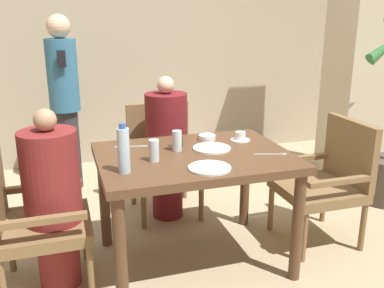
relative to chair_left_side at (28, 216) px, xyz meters
The scene contains 21 objects.
ground_plane 1.09m from the chair_left_side, ahead, with size 16.00×16.00×0.00m, color tan.
wall_back 2.62m from the chair_left_side, 66.27° to the left, with size 8.00×0.06×2.80m.
pillar_stone 3.29m from the chair_left_side, 20.11° to the left, with size 0.47×0.47×2.70m.
dining_table 1.00m from the chair_left_side, ahead, with size 1.17×0.87×0.74m.
chair_left_side is the anchor object (origin of this frame).
diner_in_left_chair 0.16m from the chair_left_side, ahead, with size 0.32×0.32×1.08m.
chair_far_side 1.29m from the chair_left_side, 40.32° to the left, with size 0.52×0.52×0.87m.
diner_in_far_chair 1.21m from the chair_left_side, 35.20° to the left, with size 0.32×0.32×1.12m.
chair_right_side 1.97m from the chair_left_side, ahead, with size 0.52×0.52×0.87m.
standing_host 1.61m from the chair_left_side, 80.07° to the left, with size 0.27×0.30×1.56m.
plate_main_left 1.16m from the chair_left_side, ahead, with size 0.24×0.24×0.01m.
plate_main_right 1.06m from the chair_left_side, 15.94° to the right, with size 0.24×0.24×0.01m.
teacup_with_saucer 1.41m from the chair_left_side, ahead, with size 0.13×0.13×0.06m.
bowl_small 1.23m from the chair_left_side, 12.81° to the left, with size 0.11×0.11×0.04m.
water_bottle 0.69m from the chair_left_side, 20.14° to the right, with size 0.07×0.07×0.27m.
glass_tall_near 0.80m from the chair_left_side, ahead, with size 0.06×0.06×0.13m.
glass_tall_mid 0.97m from the chair_left_side, ahead, with size 0.06×0.06×0.13m.
salt_shaker 0.98m from the chair_left_side, 10.85° to the left, with size 0.03×0.03×0.08m.
pepper_shaker 1.01m from the chair_left_side, 10.41° to the left, with size 0.03×0.03×0.07m.
fork_beside_plate 1.48m from the chair_left_side, ahead, with size 0.20×0.07×0.00m.
knife_beside_plate 0.75m from the chair_left_side, 21.50° to the left, with size 0.21×0.05×0.00m.
Camera 1 is at (-0.76, -2.37, 1.56)m, focal length 40.00 mm.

